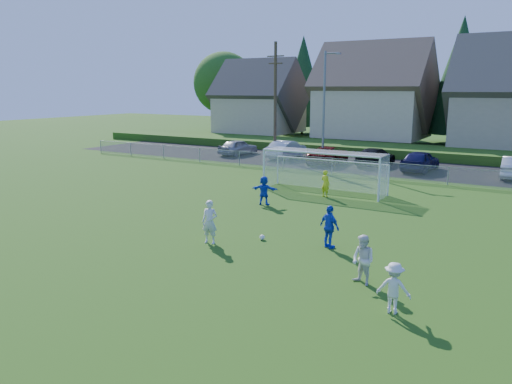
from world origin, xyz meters
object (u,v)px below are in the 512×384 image
at_px(car_a, 238,147).
at_px(car_e, 420,161).
at_px(goalkeeper, 325,184).
at_px(soccer_goal, 325,165).
at_px(soccer_ball, 262,237).
at_px(car_b, 287,149).
at_px(player_white_a, 210,222).
at_px(player_white_b, 363,260).
at_px(player_blue_b, 264,190).
at_px(player_blue_a, 330,227).
at_px(car_d, 375,157).
at_px(car_c, 328,155).
at_px(player_white_c, 394,288).

xyz_separation_m(car_a, car_e, (16.82, -0.76, 0.06)).
height_order(goalkeeper, soccer_goal, soccer_goal).
bearing_deg(soccer_ball, goalkeeper, 96.92).
xyz_separation_m(goalkeeper, car_e, (2.49, 12.04, 0.01)).
bearing_deg(car_a, car_b, -168.43).
distance_m(player_white_a, goalkeeper, 10.52).
xyz_separation_m(player_white_b, player_blue_b, (-8.26, 7.98, -0.03)).
distance_m(player_blue_a, car_d, 22.35).
distance_m(car_b, car_c, 4.53).
bearing_deg(car_b, player_white_a, 110.62).
bearing_deg(player_white_a, player_blue_b, 89.45).
xyz_separation_m(player_white_b, car_c, (-11.20, 23.64, -0.10)).
bearing_deg(goalkeeper, player_blue_b, 76.52).
height_order(car_a, soccer_goal, soccer_goal).
height_order(player_white_b, car_d, player_white_b).
xyz_separation_m(player_white_b, goalkeeper, (-6.23, 11.49, -0.03)).
xyz_separation_m(player_white_b, player_blue_a, (-2.36, 2.90, 0.04)).
height_order(player_white_b, car_b, player_white_b).
bearing_deg(car_e, player_white_b, 103.82).
relative_size(player_white_b, car_d, 0.33).
distance_m(soccer_ball, car_e, 21.15).
height_order(car_a, car_b, car_b).
bearing_deg(player_white_a, car_a, 107.70).
height_order(soccer_ball, car_a, car_a).
distance_m(goalkeeper, soccer_goal, 1.77).
distance_m(player_blue_a, soccer_goal, 11.01).
height_order(goalkeeper, car_d, goalkeeper).
distance_m(soccer_ball, car_d, 22.33).
distance_m(goalkeeper, car_c, 13.13).
distance_m(player_white_b, soccer_goal, 14.64).
relative_size(soccer_ball, car_a, 0.05).
relative_size(player_white_a, player_white_b, 1.09).
relative_size(player_blue_a, car_e, 0.37).
xyz_separation_m(goalkeeper, car_a, (-14.33, 12.80, -0.05)).
relative_size(car_d, soccer_goal, 0.66).
bearing_deg(player_white_c, soccer_ball, -36.74).
height_order(player_blue_a, car_c, player_blue_a).
bearing_deg(player_blue_b, player_white_c, 124.42).
height_order(car_d, soccer_goal, soccer_goal).
height_order(player_blue_b, car_a, player_blue_b).
relative_size(goalkeeper, car_b, 0.32).
xyz_separation_m(player_white_c, car_e, (-5.16, 25.08, 0.06)).
height_order(soccer_ball, player_blue_a, player_blue_a).
bearing_deg(player_white_a, car_b, 97.61).
bearing_deg(soccer_ball, player_blue_a, 9.33).
distance_m(player_white_a, car_b, 25.28).
distance_m(goalkeeper, car_e, 12.29).
relative_size(player_blue_a, player_blue_b, 1.09).
height_order(player_white_b, goalkeeper, player_white_b).
bearing_deg(player_blue_b, soccer_ball, 108.43).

